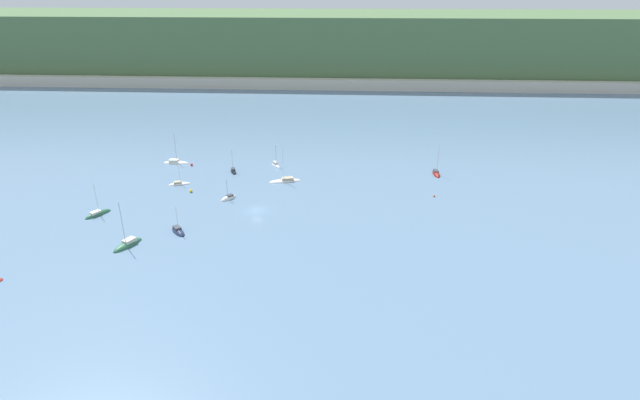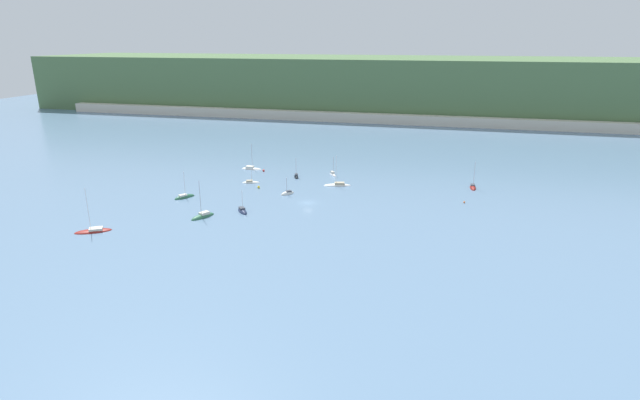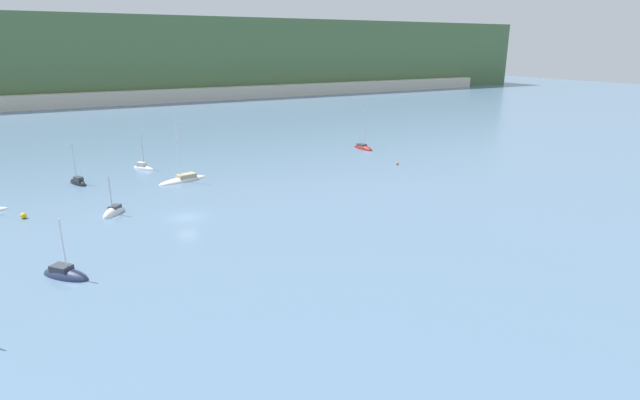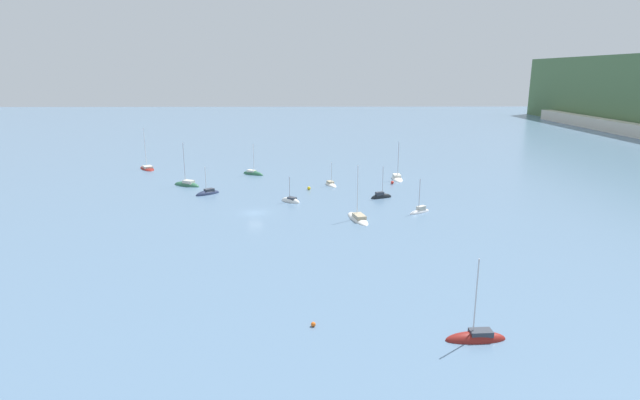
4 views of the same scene
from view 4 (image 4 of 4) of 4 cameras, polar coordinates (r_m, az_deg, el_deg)
ground_plane at (r=95.47m, az=-7.45°, el=-1.47°), size 600.00×600.00×0.00m
sailboat_0 at (r=90.77m, az=4.36°, el=-2.15°), size 9.04×4.56×10.51m
sailboat_1 at (r=96.73m, az=11.32°, el=-1.33°), size 3.82×4.81×7.23m
sailboat_2 at (r=121.46m, az=-14.96°, el=1.65°), size 5.22×7.37×11.10m
sailboat_3 at (r=53.95m, az=17.37°, el=-14.91°), size 2.11×6.24×9.49m
sailboat_4 at (r=111.89m, az=-12.71°, el=0.70°), size 5.02×5.49×7.04m
sailboat_5 at (r=145.99m, az=-19.14°, el=3.42°), size 8.93×7.14×11.80m
sailboat_6 at (r=126.01m, az=8.81°, el=2.43°), size 7.54×2.55×9.96m
sailboat_7 at (r=117.92m, az=1.25°, el=1.75°), size 5.97×3.43×6.09m
sailboat_8 at (r=106.68m, az=6.99°, el=0.30°), size 2.97×5.02×7.77m
sailboat_9 at (r=131.57m, az=-7.66°, el=2.95°), size 5.06×6.36×8.91m
sailboat_10 at (r=102.84m, az=-3.37°, el=-0.18°), size 4.17×4.69×6.27m
mooring_buoy_0 at (r=113.14m, az=-1.27°, el=1.36°), size 0.78×0.78×0.78m
mooring_buoy_1 at (r=120.29m, az=8.26°, el=2.00°), size 0.75×0.75×0.75m
mooring_buoy_2 at (r=53.93m, az=-0.77°, el=-14.01°), size 0.51×0.51×0.51m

